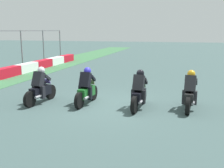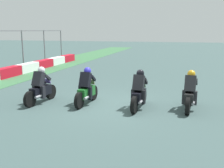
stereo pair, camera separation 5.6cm
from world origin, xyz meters
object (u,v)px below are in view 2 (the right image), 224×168
object	(u,v)px
rider_lane_b	(139,93)
rider_lane_d	(41,88)
rider_lane_a	(190,94)
rider_lane_c	(87,89)

from	to	relation	value
rider_lane_b	rider_lane_d	bearing A→B (deg)	98.33
rider_lane_a	rider_lane_b	xyz separation A→B (m)	(-0.37, 1.88, 0.00)
rider_lane_b	rider_lane_d	distance (m)	4.09
rider_lane_b	rider_lane_c	distance (m)	2.17
rider_lane_a	rider_lane_c	size ratio (longest dim) A/B	1.00
rider_lane_c	rider_lane_d	size ratio (longest dim) A/B	1.00
rider_lane_a	rider_lane_b	size ratio (longest dim) A/B	1.00
rider_lane_a	rider_lane_c	bearing A→B (deg)	99.66
rider_lane_c	rider_lane_d	bearing A→B (deg)	103.35
rider_lane_a	rider_lane_b	bearing A→B (deg)	106.11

